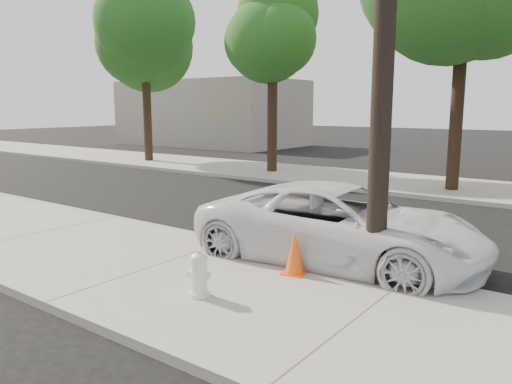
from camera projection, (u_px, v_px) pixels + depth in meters
ground at (283, 228)px, 12.65m from camera, size 120.00×120.00×0.00m
near_sidewalk at (156, 269)px, 9.22m from camera, size 90.00×4.40×0.15m
far_sidewalk at (403, 184)px, 19.38m from camera, size 90.00×5.00×0.15m
curb_near at (231, 243)px, 10.97m from camera, size 90.00×0.12×0.16m
building_far at (212, 113)px, 39.78m from camera, size 14.00×8.00×5.00m
tree_a at (145, 38)px, 25.83m from camera, size 4.65×4.50×9.00m
tree_b at (274, 33)px, 21.39m from camera, size 4.34×4.20×8.45m
police_cruiser at (340, 225)px, 9.64m from camera, size 5.79×3.00×1.56m
fire_hydrant at (199, 275)px, 7.67m from camera, size 0.37×0.34×0.69m
traffic_cone at (294, 253)px, 8.69m from camera, size 0.44×0.44×0.75m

